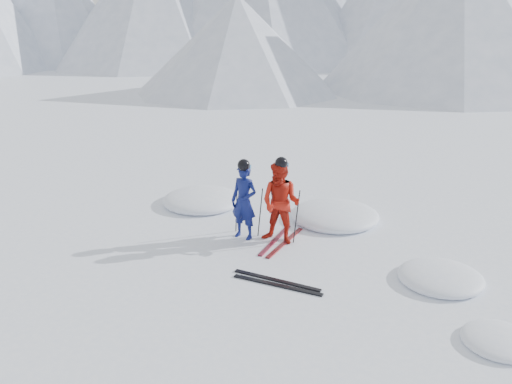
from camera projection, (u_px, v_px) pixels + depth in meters
The scene contains 12 objects.
ground at pixel (306, 267), 10.35m from camera, with size 160.00×160.00×0.00m, color white.
skier_blue at pixel (244, 202), 11.43m from camera, with size 0.60×0.39×1.64m, color #0E1655.
skier_red at pixel (281, 203), 11.17m from camera, with size 0.85×0.66×1.75m, color #B11A0E.
pole_blue_left at pixel (236, 209), 11.79m from camera, with size 0.02×0.02×1.09m, color black.
pole_blue_right at pixel (260, 212), 11.59m from camera, with size 0.02×0.02×1.09m, color black.
pole_red_left at pixel (274, 210), 11.62m from camera, with size 0.02×0.02×1.17m, color black.
pole_red_right at pixel (297, 217), 11.23m from camera, with size 0.02×0.02×1.17m, color black.
ski_worn_left at pixel (275, 240), 11.51m from camera, with size 0.09×1.70×0.03m, color black.
ski_worn_right at pixel (285, 242), 11.39m from camera, with size 0.09×1.70×0.03m, color black.
ski_loose_a at pixel (277, 280), 9.80m from camera, with size 0.09×1.70×0.03m, color black.
ski_loose_b at pixel (277, 285), 9.63m from camera, with size 0.09×1.70×0.03m, color black.
snow_lumps at pixel (301, 226), 12.29m from camera, with size 9.00×4.82×0.45m.
Camera 1 is at (4.27, -8.37, 4.68)m, focal length 38.00 mm.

